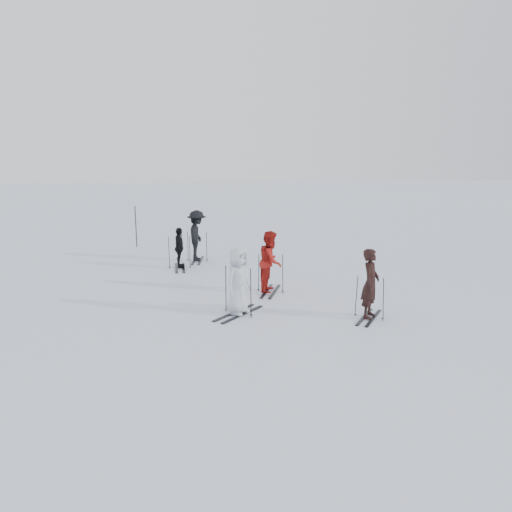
{
  "coord_description": "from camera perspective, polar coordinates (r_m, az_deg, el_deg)",
  "views": [
    {
      "loc": [
        -1.77,
        -14.37,
        4.2
      ],
      "look_at": [
        0.0,
        1.0,
        1.0
      ],
      "focal_mm": 35.0,
      "sensor_mm": 36.0,
      "label": 1
    }
  ],
  "objects": [
    {
      "name": "skier_uphill_far",
      "position": [
        19.78,
        -6.76,
        2.27
      ],
      "size": [
        0.87,
        1.35,
        1.98
      ],
      "primitive_type": "imported",
      "rotation": [
        0.0,
        0.0,
        1.46
      ],
      "color": "black",
      "rests_on": "ground"
    },
    {
      "name": "skis_uphill_left",
      "position": [
        18.63,
        -8.74,
        0.47
      ],
      "size": [
        1.74,
        0.98,
        1.24
      ],
      "primitive_type": null,
      "rotation": [
        0.0,
        0.0,
        1.62
      ],
      "color": "black",
      "rests_on": "ground"
    },
    {
      "name": "piste_marker",
      "position": [
        23.3,
        -13.56,
        3.29
      ],
      "size": [
        0.05,
        0.05,
        1.86
      ],
      "primitive_type": "cylinder",
      "rotation": [
        0.0,
        0.0,
        0.39
      ],
      "color": "black",
      "rests_on": "ground"
    },
    {
      "name": "skis_grey",
      "position": [
        13.17,
        -2.05,
        -3.89
      ],
      "size": [
        2.01,
        1.92,
        1.33
      ],
      "primitive_type": null,
      "rotation": [
        0.0,
        0.0,
        0.86
      ],
      "color": "black",
      "rests_on": "ground"
    },
    {
      "name": "skis_near_dark",
      "position": [
        13.21,
        12.87,
        -4.58
      ],
      "size": [
        1.76,
        1.53,
        1.14
      ],
      "primitive_type": null,
      "rotation": [
        0.0,
        0.0,
        1.0
      ],
      "color": "black",
      "rests_on": "ground"
    },
    {
      "name": "ground",
      "position": [
        15.07,
        0.44,
        -4.49
      ],
      "size": [
        120.0,
        120.0,
        0.0
      ],
      "primitive_type": "plane",
      "color": "silver",
      "rests_on": "ground"
    },
    {
      "name": "skis_red",
      "position": [
        15.28,
        1.68,
        -1.89
      ],
      "size": [
        1.88,
        1.4,
        1.23
      ],
      "primitive_type": null,
      "rotation": [
        0.0,
        0.0,
        1.23
      ],
      "color": "black",
      "rests_on": "ground"
    },
    {
      "name": "skier_red",
      "position": [
        15.21,
        1.69,
        -0.72
      ],
      "size": [
        0.97,
        1.09,
        1.87
      ],
      "primitive_type": "imported",
      "rotation": [
        0.0,
        0.0,
        1.23
      ],
      "color": "#9D1711",
      "rests_on": "ground"
    },
    {
      "name": "skier_grey",
      "position": [
        13.11,
        -2.06,
        -2.96
      ],
      "size": [
        0.99,
        1.02,
        1.77
      ],
      "primitive_type": "imported",
      "rotation": [
        0.0,
        0.0,
        0.86
      ],
      "color": "silver",
      "rests_on": "ground"
    },
    {
      "name": "skier_uphill_left",
      "position": [
        18.61,
        -8.75,
        0.85
      ],
      "size": [
        0.41,
        0.89,
        1.49
      ],
      "primitive_type": "imported",
      "rotation": [
        0.0,
        0.0,
        1.62
      ],
      "color": "black",
      "rests_on": "ground"
    },
    {
      "name": "skier_near_dark",
      "position": [
        13.12,
        12.94,
        -3.19
      ],
      "size": [
        0.72,
        0.78,
        1.8
      ],
      "primitive_type": "imported",
      "rotation": [
        0.0,
        0.0,
        1.0
      ],
      "color": "black",
      "rests_on": "ground"
    },
    {
      "name": "skis_uphill_far",
      "position": [
        19.84,
        -6.74,
        1.17
      ],
      "size": [
        1.75,
        1.06,
        1.21
      ],
      "primitive_type": null,
      "rotation": [
        0.0,
        0.0,
        1.46
      ],
      "color": "black",
      "rests_on": "ground"
    }
  ]
}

